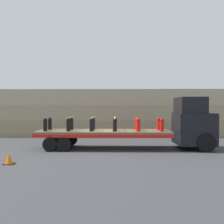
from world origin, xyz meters
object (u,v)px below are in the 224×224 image
truck_cab (194,123)px  traffic_cone (9,159)px  fire_hydrant_black_near_0 (45,125)px  fire_hydrant_red_near_5 (162,125)px  fire_hydrant_black_far_1 (71,124)px  flatbed_trailer (94,134)px  fire_hydrant_black_near_1 (68,125)px  fire_hydrant_black_far_3 (115,124)px  fire_hydrant_red_near_4 (138,125)px  fire_hydrant_black_near_2 (92,125)px  fire_hydrant_red_far_5 (159,124)px  fire_hydrant_red_far_4 (137,124)px  fire_hydrant_black_near_3 (115,125)px  fire_hydrant_black_far_0 (50,124)px  fire_hydrant_black_far_2 (93,124)px

truck_cab → traffic_cone: size_ratio=6.19×
fire_hydrant_black_near_0 → fire_hydrant_red_near_5: 7.29m
truck_cab → fire_hydrant_black_far_1: truck_cab is taller
fire_hydrant_black_far_1 → flatbed_trailer: bearing=-18.9°
fire_hydrant_black_far_1 → fire_hydrant_black_near_1: bearing=-90.0°
fire_hydrant_black_far_3 → fire_hydrant_red_near_4: (1.46, -1.07, 0.00)m
fire_hydrant_black_far_1 → fire_hydrant_black_far_3: bearing=0.0°
fire_hydrant_black_near_1 → fire_hydrant_red_near_4: 4.38m
flatbed_trailer → fire_hydrant_black_near_2: bearing=-101.4°
fire_hydrant_red_far_5 → traffic_cone: fire_hydrant_red_far_5 is taller
fire_hydrant_red_far_4 → truck_cab: bearing=-8.4°
fire_hydrant_red_far_4 → flatbed_trailer: bearing=-169.2°
fire_hydrant_black_near_3 → fire_hydrant_black_far_1: bearing=159.8°
fire_hydrant_black_far_3 → fire_hydrant_red_far_4: same height
truck_cab → fire_hydrant_black_near_1: size_ratio=3.95×
fire_hydrant_black_far_0 → traffic_cone: (-0.58, -5.02, -1.31)m
fire_hydrant_black_near_0 → fire_hydrant_black_far_0: size_ratio=1.00×
truck_cab → fire_hydrant_black_near_1: (-8.01, -0.54, -0.06)m
fire_hydrant_black_far_2 → fire_hydrant_black_far_3: same height
fire_hydrant_black_near_1 → fire_hydrant_red_near_5: same height
flatbed_trailer → fire_hydrant_black_far_3: size_ratio=10.16×
fire_hydrant_black_near_1 → fire_hydrant_black_near_3: size_ratio=1.00×
fire_hydrant_black_near_2 → traffic_cone: fire_hydrant_black_near_2 is taller
fire_hydrant_red_near_5 → fire_hydrant_black_near_0: bearing=180.0°
traffic_cone → fire_hydrant_black_near_2: bearing=48.5°
fire_hydrant_black_near_0 → fire_hydrant_black_far_3: bearing=13.8°
fire_hydrant_black_near_0 → fire_hydrant_black_far_0: (0.00, 1.07, 0.00)m
fire_hydrant_black_near_2 → fire_hydrant_black_near_0: bearing=180.0°
fire_hydrant_black_near_1 → fire_hydrant_red_near_5: bearing=0.0°
fire_hydrant_black_near_0 → fire_hydrant_red_far_5: 7.37m
fire_hydrant_black_far_0 → traffic_cone: fire_hydrant_black_far_0 is taller
fire_hydrant_black_near_1 → fire_hydrant_black_far_3: (2.92, 1.07, 0.00)m
fire_hydrant_black_near_1 → fire_hydrant_red_far_4: 4.51m
flatbed_trailer → traffic_cone: (-3.60, -4.49, -0.68)m
fire_hydrant_black_far_0 → traffic_cone: 5.22m
fire_hydrant_black_far_0 → fire_hydrant_black_far_2: bearing=0.0°
fire_hydrant_black_far_0 → fire_hydrant_red_far_4: 5.84m
fire_hydrant_black_near_2 → fire_hydrant_black_far_2: 1.07m
fire_hydrant_red_far_4 → fire_hydrant_black_near_3: bearing=-143.7°
truck_cab → fire_hydrant_black_far_1: size_ratio=3.95×
flatbed_trailer → fire_hydrant_black_far_2: bearing=101.4°
fire_hydrant_black_far_3 → fire_hydrant_red_near_5: same height
fire_hydrant_black_far_0 → fire_hydrant_red_far_4: (5.84, 0.00, 0.00)m
fire_hydrant_black_far_0 → fire_hydrant_red_near_5: bearing=-8.4°
fire_hydrant_black_near_2 → fire_hydrant_black_far_2: (0.00, 1.07, 0.00)m
flatbed_trailer → fire_hydrant_red_far_5: fire_hydrant_red_far_5 is taller
fire_hydrant_black_near_0 → fire_hydrant_black_far_2: same height
fire_hydrant_black_far_1 → fire_hydrant_red_near_5: bearing=-10.4°
flatbed_trailer → fire_hydrant_red_near_4: fire_hydrant_red_near_4 is taller
fire_hydrant_black_far_3 → fire_hydrant_red_near_5: (2.92, -1.07, 0.00)m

